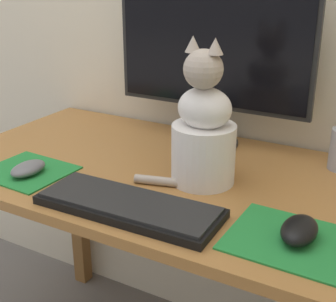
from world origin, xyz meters
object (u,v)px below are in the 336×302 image
monitor (212,54)px  cat (203,131)px  computer_mouse_right (299,230)px  computer_mouse_left (28,168)px  keyboard (129,205)px

monitor → cat: bearing=-69.2°
computer_mouse_right → cat: (-0.27, 0.15, 0.10)m
computer_mouse_right → cat: cat is taller
monitor → computer_mouse_right: (0.36, -0.39, -0.24)m
cat → monitor: bearing=116.0°
monitor → computer_mouse_right: size_ratio=5.23×
computer_mouse_left → cat: cat is taller
cat → keyboard: bearing=-104.6°
computer_mouse_right → monitor: bearing=132.7°
monitor → computer_mouse_left: size_ratio=5.69×
computer_mouse_right → cat: 0.33m
monitor → keyboard: 0.51m
monitor → computer_mouse_right: 0.59m
keyboard → computer_mouse_right: size_ratio=3.72×
cat → computer_mouse_right: bearing=-23.8°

